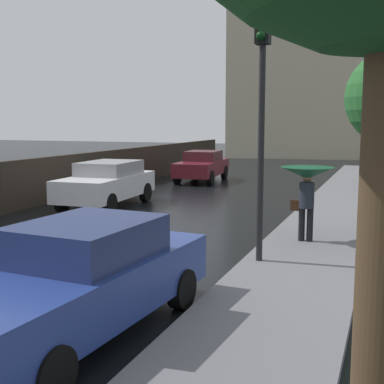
{
  "coord_description": "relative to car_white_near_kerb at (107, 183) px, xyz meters",
  "views": [
    {
      "loc": [
        6.6,
        -2.85,
        2.8
      ],
      "look_at": [
        2.4,
        8.26,
        1.19
      ],
      "focal_mm": 49.21,
      "sensor_mm": 36.0,
      "label": 1
    }
  ],
  "objects": [
    {
      "name": "pedestrian_with_umbrella_near",
      "position": [
        7.0,
        -3.43,
        0.74
      ],
      "size": [
        1.17,
        1.17,
        1.65
      ],
      "rotation": [
        0.0,
        0.0,
        3.18
      ],
      "color": "black",
      "rests_on": "sidewalk_strip"
    },
    {
      "name": "traffic_light",
      "position": [
        6.42,
        -5.43,
        2.65
      ],
      "size": [
        0.26,
        0.39,
        4.79
      ],
      "color": "black",
      "rests_on": "sidewalk_strip"
    },
    {
      "name": "car_white_near_kerb",
      "position": [
        0.0,
        0.0,
        0.0
      ],
      "size": [
        2.02,
        4.25,
        1.47
      ],
      "rotation": [
        0.0,
        0.0,
        3.19
      ],
      "color": "silver",
      "rests_on": "ground"
    },
    {
      "name": "car_blue_behind_camera",
      "position": [
        4.99,
        -9.38,
        -0.03
      ],
      "size": [
        2.01,
        4.6,
        1.49
      ],
      "rotation": [
        0.0,
        0.0,
        -0.07
      ],
      "color": "navy",
      "rests_on": "ground"
    },
    {
      "name": "car_maroon_mid_road",
      "position": [
        0.51,
        7.92,
        -0.05
      ],
      "size": [
        2.0,
        4.34,
        1.4
      ],
      "rotation": [
        0.0,
        0.0,
        3.22
      ],
      "color": "maroon",
      "rests_on": "ground"
    }
  ]
}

